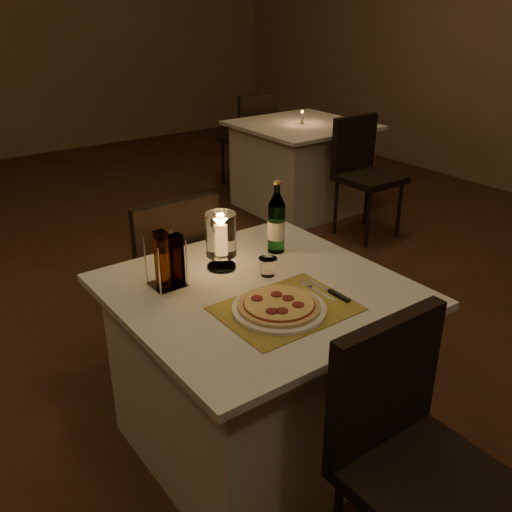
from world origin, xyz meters
TOP-DOWN VIEW (x-y plane):
  - floor at (0.00, 0.00)m, footprint 8.00×10.00m
  - main_table at (0.06, -0.42)m, footprint 1.00×1.00m
  - chair_near at (0.06, -1.14)m, footprint 0.42×0.42m
  - chair_far at (0.06, 0.29)m, footprint 0.42×0.42m
  - placemat at (0.04, -0.60)m, footprint 0.45×0.34m
  - plate at (0.01, -0.60)m, footprint 0.32×0.32m
  - pizza at (0.01, -0.60)m, footprint 0.28×0.28m
  - fork at (0.21, -0.57)m, footprint 0.02×0.18m
  - knife at (0.24, -0.63)m, footprint 0.02×0.22m
  - tumbler at (0.15, -0.36)m, footprint 0.07×0.07m
  - water_bottle at (0.32, -0.20)m, footprint 0.07×0.07m
  - hurricane_candle at (0.04, -0.20)m, footprint 0.12×0.12m
  - cruet_caddy at (-0.20, -0.22)m, footprint 0.12×0.12m
  - neighbor_table_right at (2.10, 1.73)m, footprint 1.00×1.00m
  - neighbor_chair_ra at (2.10, 1.01)m, footprint 0.42×0.42m
  - neighbor_chair_rb at (2.10, 2.44)m, footprint 0.42×0.42m
  - neighbor_candle_right at (2.10, 1.73)m, footprint 0.03×0.03m

SIDE VIEW (x-z plane):
  - floor at x=0.00m, z-range -0.02..0.00m
  - main_table at x=0.06m, z-range 0.00..0.74m
  - neighbor_table_right at x=2.10m, z-range 0.00..0.74m
  - chair_near at x=0.06m, z-range 0.10..1.00m
  - chair_far at x=0.06m, z-range 0.10..1.00m
  - neighbor_chair_ra at x=2.10m, z-range 0.10..1.00m
  - neighbor_chair_rb at x=2.10m, z-range 0.10..1.00m
  - placemat at x=0.04m, z-range 0.74..0.74m
  - fork at x=0.21m, z-range 0.74..0.75m
  - knife at x=0.24m, z-range 0.74..0.76m
  - plate at x=0.01m, z-range 0.74..0.76m
  - pizza at x=0.01m, z-range 0.76..0.78m
  - tumbler at x=0.15m, z-range 0.74..0.81m
  - neighbor_candle_right at x=2.10m, z-range 0.73..0.84m
  - cruet_caddy at x=-0.20m, z-range 0.73..0.94m
  - water_bottle at x=0.32m, z-range 0.71..1.01m
  - hurricane_candle at x=0.04m, z-range 0.76..0.99m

